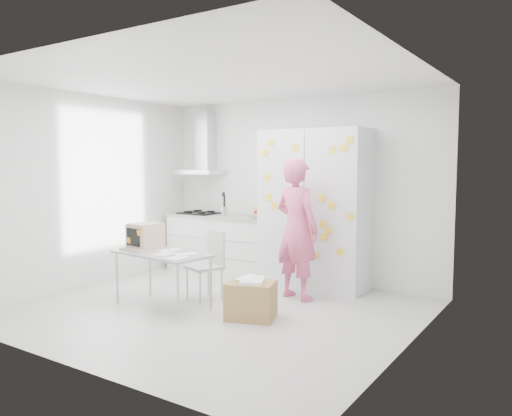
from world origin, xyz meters
The scene contains 10 objects.
floor centered at (0.00, 0.00, -0.01)m, with size 4.50×4.00×0.02m, color silver.
walls centered at (0.00, 0.72, 1.35)m, with size 4.52×4.01×2.70m.
ceiling centered at (0.00, 0.00, 2.70)m, with size 4.50×4.00×0.02m, color white.
counter_run centered at (-1.20, 1.70, 0.47)m, with size 1.84×0.63×1.28m.
range_hood centered at (-1.65, 1.84, 1.96)m, with size 0.70×0.48×1.01m.
tall_cabinet centered at (0.45, 1.67, 1.10)m, with size 1.50×0.68×2.20m.
person centered at (0.55, 0.98, 0.90)m, with size 0.66×0.43×1.80m, color #E55988.
desk centered at (-0.87, -0.18, 0.75)m, with size 1.30×0.75×0.98m.
chair centered at (-0.38, 0.34, 0.49)m, with size 0.50×0.50×0.87m.
cardboard_box centered at (0.53, -0.04, 0.22)m, with size 0.62×0.56×0.46m.
Camera 1 is at (3.56, -4.58, 1.72)m, focal length 35.00 mm.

